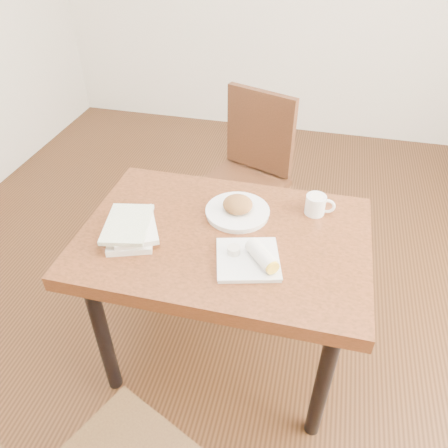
% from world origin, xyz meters
% --- Properties ---
extents(ground, '(4.00, 5.00, 0.01)m').
position_xyz_m(ground, '(0.00, 0.00, -0.01)').
color(ground, '#472814').
rests_on(ground, ground).
extents(table, '(1.08, 0.74, 0.75)m').
position_xyz_m(table, '(0.00, 0.00, 0.66)').
color(table, brown).
rests_on(table, ground).
extents(chair_far, '(0.54, 0.54, 0.95)m').
position_xyz_m(chair_far, '(-0.06, 0.82, 0.55)').
color(chair_far, '#482514').
rests_on(chair_far, ground).
extents(plate_scone, '(0.26, 0.26, 0.08)m').
position_xyz_m(plate_scone, '(0.02, 0.14, 0.78)').
color(plate_scone, white).
rests_on(plate_scone, table).
extents(coffee_mug, '(0.12, 0.08, 0.08)m').
position_xyz_m(coffee_mug, '(0.32, 0.22, 0.79)').
color(coffee_mug, white).
rests_on(coffee_mug, table).
extents(plate_burrito, '(0.27, 0.27, 0.07)m').
position_xyz_m(plate_burrito, '(0.13, -0.13, 0.77)').
color(plate_burrito, white).
rests_on(plate_burrito, table).
extents(book_stack, '(0.25, 0.29, 0.06)m').
position_xyz_m(book_stack, '(-0.34, -0.08, 0.78)').
color(book_stack, white).
rests_on(book_stack, table).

